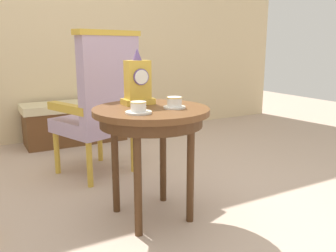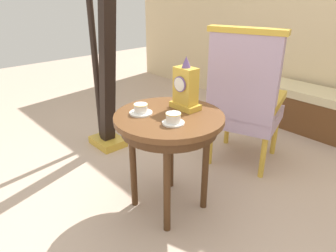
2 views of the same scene
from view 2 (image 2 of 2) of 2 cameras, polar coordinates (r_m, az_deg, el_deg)
name	(u,v)px [view 2 (image 2 of 2)]	position (r m, az deg, el deg)	size (l,w,h in m)	color
ground_plane	(167,205)	(2.26, -0.12, -14.14)	(10.00, 10.00, 0.00)	#BCA38E
side_table	(169,127)	(1.95, 0.19, -0.22)	(0.68, 0.68, 0.68)	brown
teacup_left	(141,109)	(1.94, -4.96, 3.01)	(0.14, 0.14, 0.06)	white
teacup_right	(173,119)	(1.78, 0.96, 1.33)	(0.13, 0.13, 0.07)	white
mantel_clock	(185,88)	(1.98, 3.19, 6.85)	(0.19, 0.11, 0.34)	gold
armchair	(245,98)	(2.55, 13.73, 4.95)	(0.69, 0.68, 1.14)	#B299B7
harp	(104,76)	(2.82, -11.51, 8.93)	(0.40, 0.24, 1.71)	gold
window_bench	(311,110)	(3.58, 24.55, 2.63)	(1.08, 0.40, 0.44)	beige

